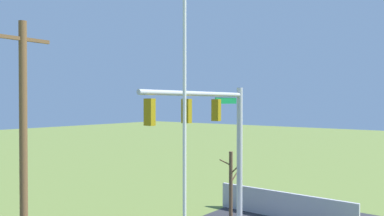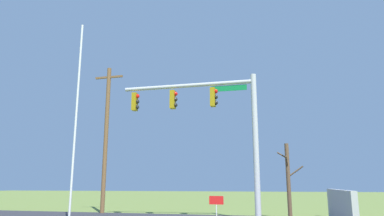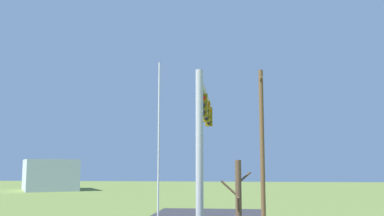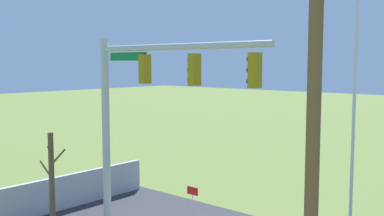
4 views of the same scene
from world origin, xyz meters
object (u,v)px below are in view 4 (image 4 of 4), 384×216
flagpole (354,115)px  utility_pole (313,145)px  open_sign (193,195)px  bare_tree (52,181)px  signal_mast (144,99)px

flagpole → utility_pole: size_ratio=1.03×
open_sign → bare_tree: bearing=59.7°
signal_mast → bare_tree: size_ratio=1.91×
bare_tree → open_sign: size_ratio=3.03×
utility_pole → open_sign: 10.76m
signal_mast → utility_pole: size_ratio=0.78×
signal_mast → open_sign: size_ratio=5.77×
signal_mast → utility_pole: (-7.42, 2.73, -0.32)m
bare_tree → open_sign: (-2.73, -4.66, -1.00)m
flagpole → utility_pole: bearing=105.1°
utility_pole → open_sign: (8.12, -5.96, -3.78)m
utility_pole → bare_tree: 11.28m
bare_tree → open_sign: bare_tree is taller
signal_mast → open_sign: bearing=-77.8°
signal_mast → open_sign: signal_mast is taller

